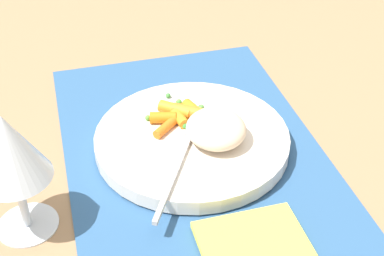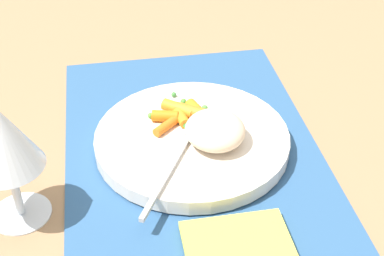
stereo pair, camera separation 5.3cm
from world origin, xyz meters
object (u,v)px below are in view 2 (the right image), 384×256
Objects in this scene: rice_mound at (215,130)px; carrot_portion at (183,114)px; fork at (180,152)px; wine_glass at (3,141)px; napkin at (239,248)px; plate at (192,140)px.

rice_mound is 0.95× the size of carrot_portion.
wine_glass is (-0.05, 0.20, 0.08)m from fork.
napkin is at bearing 177.35° from rice_mound.
rice_mound is at bearing -75.27° from wine_glass.
fork is 1.20× the size of wine_glass.
plate reaches higher than napkin.
wine_glass is at bearing 103.22° from fork.
napkin is at bearing -113.46° from wine_glass.
napkin is (-0.19, -0.02, -0.01)m from plate.
carrot_portion is at bearing -11.18° from fork.
fork is (-0.04, 0.02, 0.01)m from plate.
wine_glass is at bearing 104.73° from rice_mound.
rice_mound is at bearing -69.30° from fork.
carrot_portion is 0.57× the size of wine_glass.
rice_mound is 0.26m from wine_glass.
carrot_portion is (0.06, 0.03, -0.01)m from rice_mound.
napkin is (-0.15, -0.04, -0.02)m from fork.
carrot_portion is 0.23m from napkin.
carrot_portion reaches higher than fork.
wine_glass is (-0.12, 0.21, 0.08)m from carrot_portion.
plate is at bearing 5.70° from napkin.
carrot_portion is (0.04, 0.01, 0.02)m from plate.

